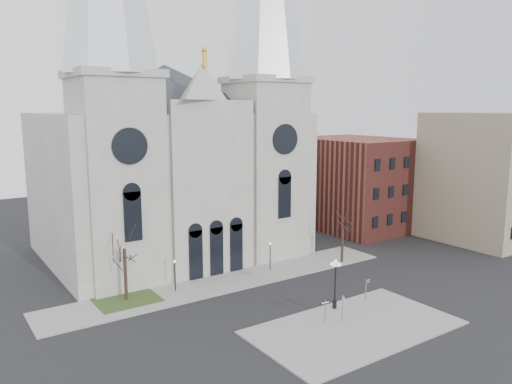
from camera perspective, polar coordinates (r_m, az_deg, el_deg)
ground at (r=46.66m, az=4.00°, el=-13.99°), size 160.00×160.00×0.00m
sidewalk_near at (r=45.09m, az=11.19°, el=-14.93°), size 18.00×10.00×0.14m
sidewalk_far at (r=55.06m, az=-3.22°, el=-10.14°), size 40.00×6.00×0.14m
grass_patch at (r=51.53m, az=-14.57°, el=-11.84°), size 6.00×5.00×0.18m
cathedral at (r=62.30m, az=-9.10°, el=9.32°), size 33.00×26.66×54.00m
bg_building_brick at (r=80.12m, az=11.19°, el=1.05°), size 14.00×18.00×14.00m
bg_building_tan at (r=76.34m, az=24.11°, el=1.49°), size 10.00×14.00×18.00m
tree_left at (r=49.82m, az=-14.84°, el=-5.94°), size 3.20×3.20×7.50m
tree_right at (r=61.14m, az=9.90°, el=-3.97°), size 3.20×3.20×6.00m
ped_lamp_left at (r=52.09m, az=-9.25°, el=-8.79°), size 0.32×0.32×3.26m
ped_lamp_right at (r=57.90m, az=1.63°, el=-6.78°), size 0.32×0.32×3.26m
stop_sign at (r=45.29m, az=9.88°, el=-12.33°), size 0.84×0.25×2.39m
globe_lamp at (r=47.42m, az=9.05°, el=-9.65°), size 1.10×1.10×4.74m
one_way_sign at (r=44.86m, az=7.91°, el=-12.88°), size 0.93×0.12×2.11m
street_name_sign at (r=50.29m, az=12.49°, el=-10.66°), size 0.68×0.22×2.19m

